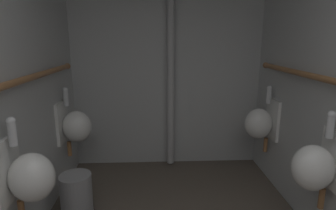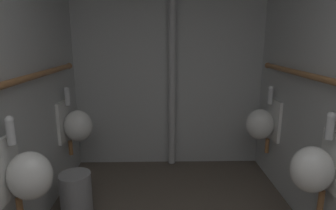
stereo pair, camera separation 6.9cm
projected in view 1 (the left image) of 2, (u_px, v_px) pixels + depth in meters
wall_back at (167, 60)px, 3.41m from camera, size 2.42×0.06×2.65m
urinal_left_mid at (29, 176)px, 1.87m from camera, size 0.32×0.30×0.76m
urinal_left_far at (75, 126)px, 2.96m from camera, size 0.32×0.30×0.76m
urinal_right_mid at (316, 166)px, 2.01m from camera, size 0.32×0.30×0.76m
urinal_right_far at (260, 123)px, 3.06m from camera, size 0.32×0.30×0.76m
supply_pipe_left at (8, 85)px, 1.79m from camera, size 0.06×2.58×0.06m
standpipe_back_wall at (171, 61)px, 3.31m from camera, size 0.09×0.09×2.60m
waste_bin at (77, 195)px, 2.53m from camera, size 0.28×0.28×0.40m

